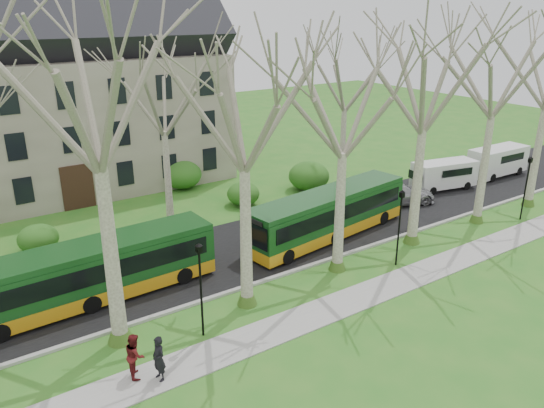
# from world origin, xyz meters

# --- Properties ---
(ground) EXTENTS (120.00, 120.00, 0.00)m
(ground) POSITION_xyz_m (0.00, 0.00, 0.00)
(ground) COLOR #2A6E1F
(ground) RESTS_ON ground
(sidewalk) EXTENTS (70.00, 2.00, 0.06)m
(sidewalk) POSITION_xyz_m (0.00, -2.50, 0.03)
(sidewalk) COLOR gray
(sidewalk) RESTS_ON ground
(road) EXTENTS (80.00, 8.00, 0.06)m
(road) POSITION_xyz_m (0.00, 5.50, 0.03)
(road) COLOR black
(road) RESTS_ON ground
(curb) EXTENTS (80.00, 0.25, 0.14)m
(curb) POSITION_xyz_m (0.00, 1.50, 0.07)
(curb) COLOR #A5A39E
(curb) RESTS_ON ground
(building) EXTENTS (26.50, 12.20, 16.00)m
(building) POSITION_xyz_m (-6.00, 24.00, 8.07)
(building) COLOR gray
(building) RESTS_ON ground
(tree_row_verge) EXTENTS (49.00, 7.00, 14.00)m
(tree_row_verge) POSITION_xyz_m (0.00, 0.30, 7.00)
(tree_row_verge) COLOR gray
(tree_row_verge) RESTS_ON ground
(tree_row_far) EXTENTS (33.00, 7.00, 12.00)m
(tree_row_far) POSITION_xyz_m (-1.33, 11.00, 6.00)
(tree_row_far) COLOR gray
(tree_row_far) RESTS_ON ground
(lamp_row) EXTENTS (36.22, 0.22, 4.30)m
(lamp_row) POSITION_xyz_m (-0.00, -1.00, 2.57)
(lamp_row) COLOR black
(lamp_row) RESTS_ON ground
(hedges) EXTENTS (30.60, 8.60, 2.00)m
(hedges) POSITION_xyz_m (-4.67, 14.00, 1.00)
(hedges) COLOR #2A5819
(hedges) RESTS_ON ground
(bus_lead) EXTENTS (12.03, 2.90, 2.99)m
(bus_lead) POSITION_xyz_m (-8.92, 4.63, 1.55)
(bus_lead) COLOR #134317
(bus_lead) RESTS_ON road
(bus_follow) EXTENTS (12.13, 4.07, 2.98)m
(bus_follow) POSITION_xyz_m (5.33, 4.14, 1.55)
(bus_follow) COLOR #134317
(bus_follow) RESTS_ON road
(sedan) EXTENTS (5.78, 3.86, 1.56)m
(sedan) POSITION_xyz_m (13.36, 5.76, 0.84)
(sedan) COLOR #A5A4A9
(sedan) RESTS_ON road
(van_a) EXTENTS (5.39, 2.90, 2.23)m
(van_a) POSITION_xyz_m (18.74, 6.09, 1.18)
(van_a) COLOR silver
(van_a) RESTS_ON road
(van_b) EXTENTS (5.63, 2.20, 2.43)m
(van_b) POSITION_xyz_m (25.39, 5.87, 1.27)
(van_b) COLOR silver
(van_b) RESTS_ON road
(pedestrian_a) EXTENTS (0.52, 0.72, 1.84)m
(pedestrian_a) POSITION_xyz_m (-8.74, -2.74, 0.98)
(pedestrian_a) COLOR black
(pedestrian_a) RESTS_ON sidewalk
(pedestrian_b) EXTENTS (0.89, 1.03, 1.83)m
(pedestrian_b) POSITION_xyz_m (-9.40, -2.02, 0.97)
(pedestrian_b) COLOR #581416
(pedestrian_b) RESTS_ON sidewalk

